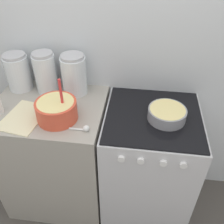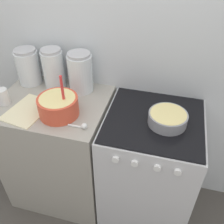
# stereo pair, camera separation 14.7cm
# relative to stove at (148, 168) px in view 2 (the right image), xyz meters

# --- Properties ---
(wall_back) EXTENTS (4.45, 0.05, 2.40)m
(wall_back) POSITION_rel_stove_xyz_m (-0.32, 0.32, 0.74)
(wall_back) COLOR silver
(wall_back) RESTS_ON ground_plane
(countertop_cabinet) EXTENTS (0.73, 0.59, 0.93)m
(countertop_cabinet) POSITION_rel_stove_xyz_m (-0.68, 0.00, 0.00)
(countertop_cabinet) COLOR #9E998E
(countertop_cabinet) RESTS_ON ground_plane
(stove) EXTENTS (0.60, 0.61, 0.93)m
(stove) POSITION_rel_stove_xyz_m (0.00, 0.00, 0.00)
(stove) COLOR silver
(stove) RESTS_ON ground_plane
(mixing_bowl) EXTENTS (0.24, 0.24, 0.28)m
(mixing_bowl) POSITION_rel_stove_xyz_m (-0.57, -0.10, 0.53)
(mixing_bowl) COLOR #D84C33
(mixing_bowl) RESTS_ON countertop_cabinet
(baking_pan) EXTENTS (0.23, 0.23, 0.07)m
(baking_pan) POSITION_rel_stove_xyz_m (0.07, -0.02, 0.50)
(baking_pan) COLOR gray
(baking_pan) RESTS_ON stove
(storage_jar_left) EXTENTS (0.16, 0.16, 0.26)m
(storage_jar_left) POSITION_rel_stove_xyz_m (-0.93, 0.19, 0.57)
(storage_jar_left) COLOR silver
(storage_jar_left) RESTS_ON countertop_cabinet
(storage_jar_middle) EXTENTS (0.15, 0.15, 0.28)m
(storage_jar_middle) POSITION_rel_stove_xyz_m (-0.73, 0.19, 0.58)
(storage_jar_middle) COLOR silver
(storage_jar_middle) RESTS_ON countertop_cabinet
(storage_jar_right) EXTENTS (0.17, 0.17, 0.28)m
(storage_jar_right) POSITION_rel_stove_xyz_m (-0.54, 0.19, 0.58)
(storage_jar_right) COLOR silver
(storage_jar_right) RESTS_ON countertop_cabinet
(tin_can) EXTENTS (0.07, 0.07, 0.11)m
(tin_can) POSITION_rel_stove_xyz_m (-0.96, -0.10, 0.52)
(tin_can) COLOR silver
(tin_can) RESTS_ON countertop_cabinet
(recipe_page) EXTENTS (0.27, 0.33, 0.01)m
(recipe_page) POSITION_rel_stove_xyz_m (-0.78, -0.12, 0.47)
(recipe_page) COLOR beige
(recipe_page) RESTS_ON countertop_cabinet
(measuring_spoon) EXTENTS (0.12, 0.04, 0.04)m
(measuring_spoon) POSITION_rel_stove_xyz_m (-0.39, -0.19, 0.48)
(measuring_spoon) COLOR white
(measuring_spoon) RESTS_ON countertop_cabinet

